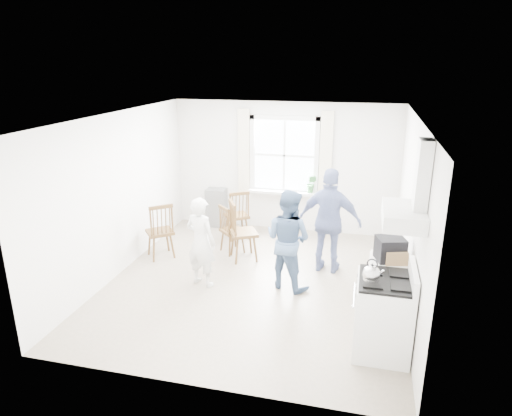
% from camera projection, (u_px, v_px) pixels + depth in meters
% --- Properties ---
extents(room_shell, '(4.62, 5.12, 2.64)m').
position_uv_depth(room_shell, '(255.00, 204.00, 6.84)').
color(room_shell, gray).
rests_on(room_shell, ground).
extents(window_assembly, '(1.88, 0.24, 1.70)m').
position_uv_depth(window_assembly, '(284.00, 160.00, 9.05)').
color(window_assembly, white).
rests_on(window_assembly, room_shell).
extents(range_hood, '(0.45, 0.76, 0.94)m').
position_uv_depth(range_hood, '(410.00, 202.00, 4.94)').
color(range_hood, silver).
rests_on(range_hood, room_shell).
extents(shelf_unit, '(0.40, 0.30, 0.80)m').
position_uv_depth(shelf_unit, '(216.00, 207.00, 9.59)').
color(shelf_unit, slate).
rests_on(shelf_unit, ground).
extents(gas_stove, '(0.68, 0.76, 1.12)m').
position_uv_depth(gas_stove, '(383.00, 315.00, 5.42)').
color(gas_stove, white).
rests_on(gas_stove, ground).
extents(kettle, '(0.20, 0.20, 0.29)m').
position_uv_depth(kettle, '(371.00, 274.00, 5.19)').
color(kettle, silver).
rests_on(kettle, gas_stove).
extents(low_cabinet, '(0.50, 0.55, 0.90)m').
position_uv_depth(low_cabinet, '(387.00, 290.00, 6.06)').
color(low_cabinet, silver).
rests_on(low_cabinet, ground).
extents(stereo_stack, '(0.42, 0.39, 0.31)m').
position_uv_depth(stereo_stack, '(390.00, 249.00, 5.86)').
color(stereo_stack, black).
rests_on(stereo_stack, low_cabinet).
extents(cardboard_box, '(0.31, 0.25, 0.18)m').
position_uv_depth(cardboard_box, '(395.00, 257.00, 5.79)').
color(cardboard_box, olive).
rests_on(cardboard_box, low_cabinet).
extents(windsor_chair_a, '(0.57, 0.57, 0.99)m').
position_uv_depth(windsor_chair_a, '(238.00, 210.00, 8.78)').
color(windsor_chair_a, '#493017').
rests_on(windsor_chair_a, ground).
extents(windsor_chair_b, '(0.53, 0.53, 0.90)m').
position_uv_depth(windsor_chair_b, '(227.00, 225.00, 8.17)').
color(windsor_chair_b, '#493017').
rests_on(windsor_chair_b, ground).
extents(windsor_chair_c, '(0.60, 0.60, 1.02)m').
position_uv_depth(windsor_chair_c, '(161.00, 226.00, 7.91)').
color(windsor_chair_c, '#493017').
rests_on(windsor_chair_c, ground).
extents(person_left, '(0.65, 0.65, 1.43)m').
position_uv_depth(person_left, '(201.00, 242.00, 6.97)').
color(person_left, silver).
rests_on(person_left, ground).
extents(person_mid, '(1.00, 1.00, 1.56)m').
position_uv_depth(person_mid, '(288.00, 239.00, 6.89)').
color(person_mid, '#465E82').
rests_on(person_mid, ground).
extents(person_right, '(1.14, 1.14, 1.75)m').
position_uv_depth(person_right, '(330.00, 221.00, 7.38)').
color(person_right, navy).
rests_on(person_right, ground).
extents(potted_plant, '(0.24, 0.24, 0.36)m').
position_uv_depth(potted_plant, '(311.00, 184.00, 8.98)').
color(potted_plant, '#327236').
rests_on(potted_plant, window_assembly).
extents(windsor_chair_d, '(0.60, 0.61, 1.08)m').
position_uv_depth(windsor_chair_d, '(237.00, 224.00, 7.87)').
color(windsor_chair_d, '#493017').
rests_on(windsor_chair_d, ground).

